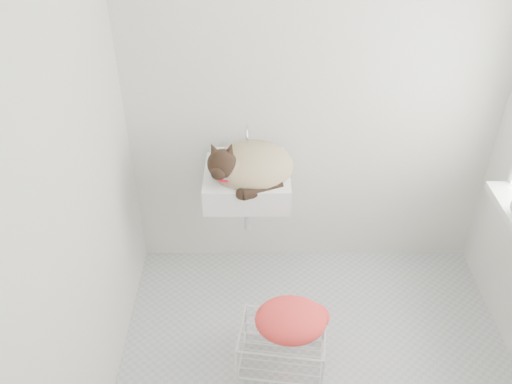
{
  "coord_description": "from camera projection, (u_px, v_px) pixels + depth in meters",
  "views": [
    {
      "loc": [
        -0.34,
        -1.8,
        2.53
      ],
      "look_at": [
        -0.34,
        0.5,
        0.88
      ],
      "focal_mm": 37.79,
      "sensor_mm": 36.0,
      "label": 1
    }
  ],
  "objects": [
    {
      "name": "floor",
      "position": [
        318.0,
        376.0,
        2.94
      ],
      "size": [
        2.2,
        2.0,
        0.02
      ],
      "primitive_type": "cube",
      "color": "#B2B3B5",
      "rests_on": "ground"
    },
    {
      "name": "back_wall",
      "position": [
        316.0,
        86.0,
        3.02
      ],
      "size": [
        2.2,
        0.02,
        2.5
      ],
      "primitive_type": "cube",
      "color": "silver",
      "rests_on": "ground"
    },
    {
      "name": "left_wall",
      "position": [
        71.0,
        190.0,
        2.21
      ],
      "size": [
        0.02,
        2.0,
        2.5
      ],
      "primitive_type": "cube",
      "color": "silver",
      "rests_on": "ground"
    },
    {
      "name": "sink",
      "position": [
        247.0,
        172.0,
        3.04
      ],
      "size": [
        0.48,
        0.42,
        0.19
      ],
      "primitive_type": "cube",
      "color": "white",
      "rests_on": "back_wall"
    },
    {
      "name": "faucet",
      "position": [
        247.0,
        134.0,
        3.11
      ],
      "size": [
        0.18,
        0.12,
        0.18
      ],
      "primitive_type": null,
      "color": "silver",
      "rests_on": "sink"
    },
    {
      "name": "cat",
      "position": [
        249.0,
        167.0,
        3.0
      ],
      "size": [
        0.51,
        0.43,
        0.3
      ],
      "rotation": [
        0.0,
        0.0,
        0.14
      ],
      "color": "tan",
      "rests_on": "sink"
    },
    {
      "name": "wire_rack",
      "position": [
        282.0,
        345.0,
        2.92
      ],
      "size": [
        0.49,
        0.37,
        0.27
      ],
      "primitive_type": "cube",
      "rotation": [
        0.0,
        0.0,
        -0.14
      ],
      "color": "silver",
      "rests_on": "floor"
    },
    {
      "name": "towel",
      "position": [
        290.0,
        326.0,
        2.84
      ],
      "size": [
        0.39,
        0.27,
        0.16
      ],
      "primitive_type": "ellipsoid",
      "rotation": [
        0.0,
        0.0,
        -0.01
      ],
      "color": "#EC5002",
      "rests_on": "wire_rack"
    }
  ]
}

